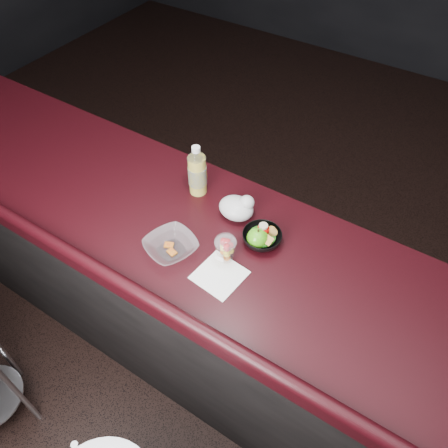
# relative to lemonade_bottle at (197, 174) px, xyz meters

# --- Properties ---
(ground) EXTENTS (8.00, 8.00, 0.00)m
(ground) POSITION_rel_lemonade_bottle_xyz_m (0.20, -0.48, -1.12)
(ground) COLOR black
(ground) RESTS_ON ground
(room_shell) EXTENTS (8.00, 8.00, 8.00)m
(room_shell) POSITION_rel_lemonade_bottle_xyz_m (0.20, -0.48, 0.71)
(room_shell) COLOR black
(room_shell) RESTS_ON ground
(counter) EXTENTS (4.06, 0.71, 1.02)m
(counter) POSITION_rel_lemonade_bottle_xyz_m (0.20, -0.18, -0.61)
(counter) COLOR black
(counter) RESTS_ON ground
(lemonade_bottle) EXTENTS (0.08, 0.08, 0.23)m
(lemonade_bottle) POSITION_rel_lemonade_bottle_xyz_m (0.00, 0.00, 0.00)
(lemonade_bottle) COLOR gold
(lemonade_bottle) RESTS_ON counter
(fruit_cup) EXTENTS (0.08, 0.08, 0.11)m
(fruit_cup) POSITION_rel_lemonade_bottle_xyz_m (0.29, -0.24, -0.04)
(fruit_cup) COLOR white
(fruit_cup) RESTS_ON counter
(green_apple) EXTENTS (0.08, 0.08, 0.09)m
(green_apple) POSITION_rel_lemonade_bottle_xyz_m (0.35, -0.12, -0.06)
(green_apple) COLOR #28890F
(green_apple) RESTS_ON counter
(plastic_bag) EXTENTS (0.14, 0.12, 0.10)m
(plastic_bag) POSITION_rel_lemonade_bottle_xyz_m (0.21, -0.03, -0.05)
(plastic_bag) COLOR silver
(plastic_bag) RESTS_ON counter
(snack_bowl) EXTENTS (0.16, 0.16, 0.08)m
(snack_bowl) POSITION_rel_lemonade_bottle_xyz_m (0.36, -0.10, -0.07)
(snack_bowl) COLOR black
(snack_bowl) RESTS_ON counter
(takeout_bowl) EXTENTS (0.23, 0.23, 0.05)m
(takeout_bowl) POSITION_rel_lemonade_bottle_xyz_m (0.10, -0.32, -0.07)
(takeout_bowl) COLOR silver
(takeout_bowl) RESTS_ON counter
(paper_napkin) EXTENTS (0.18, 0.18, 0.00)m
(paper_napkin) POSITION_rel_lemonade_bottle_xyz_m (0.31, -0.32, -0.09)
(paper_napkin) COLOR white
(paper_napkin) RESTS_ON counter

